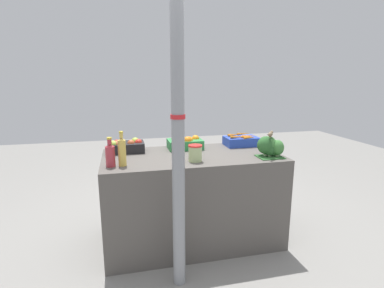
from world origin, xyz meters
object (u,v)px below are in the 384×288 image
orange_crate (185,143)px  juice_bottle_ruby (110,154)px  apple_crate (125,146)px  broccoli_pile (270,146)px  pickle_jar (195,153)px  sparrow_bird (271,134)px  juice_bottle_golden (122,151)px  support_pole (178,133)px  carrot_crate (241,141)px

orange_crate → juice_bottle_ruby: 0.84m
apple_crate → broccoli_pile: size_ratio=1.43×
broccoli_pile → juice_bottle_ruby: size_ratio=0.99×
broccoli_pile → pickle_jar: bearing=179.6°
broccoli_pile → pickle_jar: 0.68m
sparrow_bird → broccoli_pile: bearing=16.1°
orange_crate → juice_bottle_golden: 0.76m
orange_crate → pickle_jar: size_ratio=2.39×
sparrow_bird → support_pole: bearing=154.3°
sparrow_bird → carrot_crate: bearing=50.0°
carrot_crate → broccoli_pile: 0.48m
support_pole → juice_bottle_golden: support_pole is taller
juice_bottle_golden → pickle_jar: size_ratio=1.99×
juice_bottle_ruby → juice_bottle_golden: bearing=0.0°
apple_crate → pickle_jar: size_ratio=2.39×
apple_crate → juice_bottle_golden: size_ratio=1.20×
carrot_crate → orange_crate: bearing=-179.8°
juice_bottle_golden → apple_crate: bearing=86.0°
support_pole → sparrow_bird: support_pole is taller
carrot_crate → broccoli_pile: bearing=-80.8°
support_pole → broccoli_pile: 1.00m
support_pole → apple_crate: support_pole is taller
juice_bottle_ruby → pickle_jar: bearing=-0.5°
broccoli_pile → sparrow_bird: 0.12m
orange_crate → broccoli_pile: bearing=-34.8°
juice_bottle_ruby → sparrow_bird: 1.36m
broccoli_pile → juice_bottle_golden: 1.28m
broccoli_pile → sparrow_bird: size_ratio=2.19×
pickle_jar → juice_bottle_golden: bearing=179.4°
orange_crate → pickle_jar: (-0.01, -0.46, 0.01)m
juice_bottle_ruby → pickle_jar: size_ratio=1.68×
carrot_crate → juice_bottle_ruby: juice_bottle_ruby is taller
apple_crate → broccoli_pile: bearing=-20.5°
apple_crate → sparrow_bird: 1.34m
apple_crate → sparrow_bird: (1.23, -0.50, 0.15)m
broccoli_pile → pickle_jar: (-0.68, 0.00, -0.02)m
support_pole → juice_bottle_ruby: 0.65m
apple_crate → pickle_jar: (0.57, -0.46, 0.01)m
juice_bottle_golden → sparrow_bird: juice_bottle_golden is taller
broccoli_pile → pickle_jar: broccoli_pile is taller
juice_bottle_golden → sparrow_bird: bearing=-1.9°
carrot_crate → juice_bottle_golden: juice_bottle_golden is taller
support_pole → juice_bottle_ruby: size_ratio=9.88×
pickle_jar → carrot_crate: bearing=37.3°
pickle_jar → juice_bottle_ruby: bearing=179.5°
support_pole → sparrow_bird: size_ratio=21.83×
pickle_jar → orange_crate: bearing=88.3°
pickle_jar → apple_crate: bearing=140.8°
orange_crate → juice_bottle_ruby: size_ratio=1.42×
orange_crate → carrot_crate: (0.59, 0.00, -0.01)m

